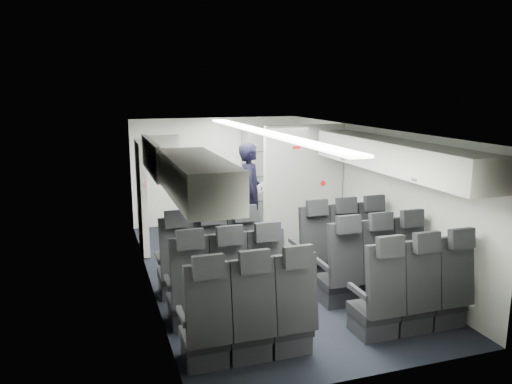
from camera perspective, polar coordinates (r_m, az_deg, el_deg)
cabin_shell at (r=7.38m, az=0.97°, el=-0.81°), size 3.41×6.01×2.16m
seat_row_front at (r=7.09m, az=2.37°, el=-7.40°), size 3.33×0.56×1.24m
seat_row_mid at (r=6.31m, az=5.27°, el=-9.94°), size 3.33×0.56×1.24m
seat_row_rear at (r=5.57m, az=9.03°, el=-13.13°), size 3.33×0.56×1.24m
overhead_bin_left_rear at (r=4.98m, az=-6.74°, el=1.56°), size 0.53×1.80×0.40m
overhead_bin_left_front_open at (r=6.69m, az=-10.07°, el=3.04°), size 0.64×1.70×0.72m
overhead_bin_right_rear at (r=6.16m, az=19.73°, el=2.93°), size 0.53×1.80×0.40m
overhead_bin_right_front at (r=7.60m, az=11.67°, el=4.96°), size 0.53×1.70×0.40m
bulkhead_partition at (r=8.47m, az=5.47°, el=0.46°), size 1.40×0.15×2.13m
galley_unit at (r=10.24m, az=1.01°, el=1.79°), size 0.85×0.52×1.90m
boarding_door at (r=8.57m, az=-12.91°, el=-0.47°), size 0.12×1.27×1.86m
flight_attendant at (r=8.82m, az=-0.64°, el=-0.19°), size 0.59×0.75×1.80m
carry_on_bag at (r=6.63m, az=-9.97°, el=3.31°), size 0.41×0.30×0.23m
papers at (r=8.81m, az=0.63°, el=0.52°), size 0.20×0.13×0.15m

